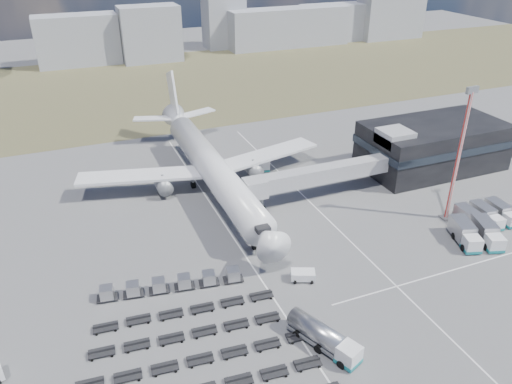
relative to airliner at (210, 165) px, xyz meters
name	(u,v)px	position (x,y,z in m)	size (l,w,h in m)	color
ground	(276,281)	(0.00, -32.38, -5.29)	(420.00, 420.00, 0.00)	#565659
grass_strip	(140,87)	(0.00, 77.62, -5.29)	(420.00, 90.00, 0.01)	#434228
lane_markings	(323,255)	(9.77, -29.38, -5.29)	(47.12, 110.00, 0.01)	silver
terminal	(432,145)	(47.77, -8.41, -0.04)	(30.40, 16.40, 11.00)	black
jet_bridge	(309,177)	(15.90, -11.95, -0.24)	(30.30, 3.80, 7.05)	#939399
airliner	(210,165)	(0.00, 0.00, 0.00)	(51.59, 64.53, 17.62)	silver
skyline	(124,35)	(2.26, 116.98, 4.54)	(292.81, 27.29, 24.13)	#9396A0
fuel_tanker	(324,337)	(-0.01, -46.84, -3.63)	(6.38, 10.45, 3.31)	silver
pushback_tug	(303,276)	(3.77, -33.74, -4.50)	(3.59, 2.02, 1.58)	silver
catering_truck	(262,162)	(13.44, 5.07, -3.93)	(3.42, 6.12, 2.65)	silver
service_trucks_near	(476,233)	(35.30, -35.50, -3.59)	(8.60, 9.42, 3.14)	silver
service_trucks_far	(486,215)	(41.56, -31.42, -3.77)	(9.59, 7.47, 2.80)	silver
uld_row	(172,284)	(-15.03, -28.63, -4.14)	(21.26, 5.04, 1.93)	black
baggage_dollies	(199,376)	(-15.97, -45.80, -4.90)	(31.52, 26.70, 0.78)	black
floodlight_mast	(458,157)	(36.19, -27.47, 6.99)	(2.30, 1.89, 24.51)	red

